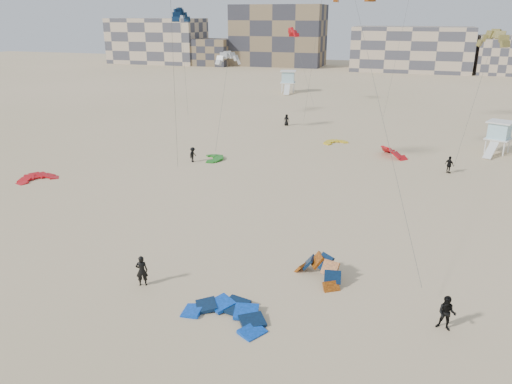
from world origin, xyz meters
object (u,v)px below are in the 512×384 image
(kite_ground_blue, at_px, (226,318))
(kitesurfer_main, at_px, (142,271))
(kite_ground_orange, at_px, (318,279))
(lifeguard_tower_near, at_px, (498,137))

(kite_ground_blue, bearing_deg, kitesurfer_main, 176.95)
(kite_ground_orange, height_order, lifeguard_tower_near, lifeguard_tower_near)
(kite_ground_blue, relative_size, kitesurfer_main, 2.36)
(kite_ground_orange, relative_size, kitesurfer_main, 1.75)
(kite_ground_orange, distance_m, kitesurfer_main, 10.58)
(kitesurfer_main, bearing_deg, lifeguard_tower_near, -145.65)
(kite_ground_blue, xyz_separation_m, kitesurfer_main, (-5.93, 1.61, 0.95))
(kite_ground_orange, height_order, kitesurfer_main, kitesurfer_main)
(kite_ground_orange, bearing_deg, lifeguard_tower_near, 107.92)
(kitesurfer_main, bearing_deg, kite_ground_blue, 140.15)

